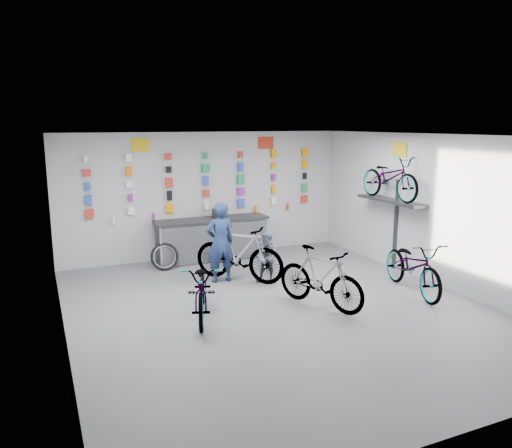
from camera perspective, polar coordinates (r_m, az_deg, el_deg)
name	(u,v)px	position (r m, az deg, el deg)	size (l,w,h in m)	color
floor	(279,309)	(8.89, 2.63, -9.66)	(8.00, 8.00, 0.00)	#57575C
ceiling	(281,136)	(8.30, 2.82, 10.04)	(8.00, 8.00, 0.00)	white
wall_back	(205,195)	(12.12, -5.80, 3.33)	(7.00, 7.00, 0.00)	#BBBBBD
wall_front	(463,301)	(5.34, 22.57, -8.08)	(7.00, 7.00, 0.00)	#BBBBBD
wall_left	(59,246)	(7.61, -21.59, -2.30)	(8.00, 8.00, 0.00)	#BBBBBD
wall_right	(438,211)	(10.49, 20.07, 1.42)	(8.00, 8.00, 0.00)	#BBBBBD
counter	(212,240)	(11.88, -5.01, -1.80)	(2.70, 0.66, 1.00)	black
merch_wall	(208,184)	(12.04, -5.46, 4.54)	(5.57, 0.08, 1.56)	red
wall_bracket	(391,204)	(11.27, 15.21, 2.18)	(0.39, 1.90, 2.00)	#333338
sign_left	(141,145)	(11.62, -13.02, 8.79)	(0.42, 0.02, 0.30)	yellow
sign_right	(266,143)	(12.59, 1.14, 9.26)	(0.42, 0.02, 0.30)	red
sign_side	(400,149)	(11.25, 16.14, 8.20)	(0.02, 0.40, 0.30)	yellow
bike_left	(202,289)	(8.42, -6.14, -7.39)	(0.65, 1.87, 0.98)	gray
bike_center	(320,278)	(8.87, 7.37, -6.10)	(0.51, 1.80, 1.08)	gray
bike_right	(413,266)	(10.02, 17.52, -4.58)	(0.70, 2.00, 1.05)	gray
bike_service	(239,253)	(10.24, -1.97, -3.31)	(0.56, 1.98, 1.19)	gray
bike_wall	(390,178)	(11.15, 15.06, 5.15)	(0.63, 1.80, 0.95)	gray
clerk	(220,242)	(10.15, -4.11, -2.11)	(0.60, 0.40, 1.65)	navy
customer	(268,258)	(10.10, 1.42, -3.85)	(0.52, 0.41, 1.08)	slate
spare_wheel	(165,257)	(11.25, -10.41, -3.70)	(0.64, 0.30, 0.61)	black
register	(219,213)	(11.83, -4.21, 1.24)	(0.28, 0.30, 0.22)	black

